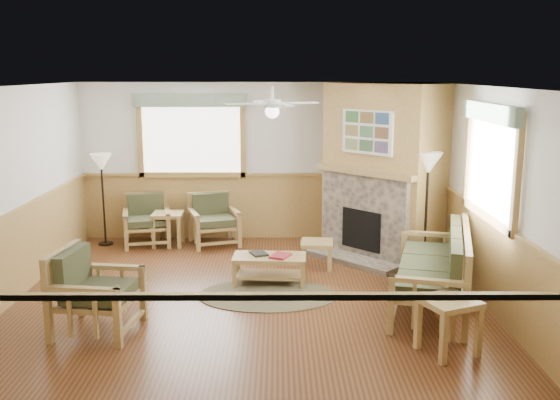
{
  "coord_description": "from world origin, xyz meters",
  "views": [
    {
      "loc": [
        0.37,
        -7.66,
        2.88
      ],
      "look_at": [
        0.4,
        0.7,
        1.15
      ],
      "focal_mm": 40.0,
      "sensor_mm": 36.0,
      "label": 1
    }
  ],
  "objects_px": {
    "floor_lamp_left": "(103,199)",
    "sofa": "(431,268)",
    "floor_lamp_right": "(426,211)",
    "end_table_sofa": "(448,326)",
    "armchair_back_left": "(147,220)",
    "armchair_back_right": "(214,220)",
    "end_table_chairs": "(168,229)",
    "armchair_left": "(97,291)",
    "coffee_table": "(270,270)",
    "footstool": "(317,254)"
  },
  "relations": [
    {
      "from": "armchair_back_right",
      "to": "end_table_sofa",
      "type": "relative_size",
      "value": 1.44
    },
    {
      "from": "armchair_left",
      "to": "end_table_chairs",
      "type": "relative_size",
      "value": 1.69
    },
    {
      "from": "coffee_table",
      "to": "armchair_left",
      "type": "bearing_deg",
      "value": -136.57
    },
    {
      "from": "armchair_back_left",
      "to": "footstool",
      "type": "distance_m",
      "value": 3.08
    },
    {
      "from": "sofa",
      "to": "footstool",
      "type": "height_order",
      "value": "sofa"
    },
    {
      "from": "coffee_table",
      "to": "floor_lamp_left",
      "type": "height_order",
      "value": "floor_lamp_left"
    },
    {
      "from": "sofa",
      "to": "armchair_back_left",
      "type": "distance_m",
      "value": 4.98
    },
    {
      "from": "end_table_sofa",
      "to": "floor_lamp_right",
      "type": "distance_m",
      "value": 2.95
    },
    {
      "from": "armchair_back_right",
      "to": "end_table_chairs",
      "type": "bearing_deg",
      "value": 165.82
    },
    {
      "from": "armchair_back_left",
      "to": "end_table_chairs",
      "type": "height_order",
      "value": "armchair_back_left"
    },
    {
      "from": "coffee_table",
      "to": "end_table_chairs",
      "type": "bearing_deg",
      "value": 134.99
    },
    {
      "from": "armchair_back_left",
      "to": "armchair_left",
      "type": "xyz_separation_m",
      "value": [
        0.19,
        -3.6,
        0.06
      ]
    },
    {
      "from": "sofa",
      "to": "footstool",
      "type": "xyz_separation_m",
      "value": [
        -1.32,
        1.52,
        -0.29
      ]
    },
    {
      "from": "end_table_chairs",
      "to": "floor_lamp_left",
      "type": "relative_size",
      "value": 0.36
    },
    {
      "from": "end_table_sofa",
      "to": "armchair_back_right",
      "type": "bearing_deg",
      "value": 124.33
    },
    {
      "from": "floor_lamp_left",
      "to": "sofa",
      "type": "bearing_deg",
      "value": -30.23
    },
    {
      "from": "armchair_back_right",
      "to": "armchair_left",
      "type": "distance_m",
      "value": 3.72
    },
    {
      "from": "floor_lamp_right",
      "to": "end_table_sofa",
      "type": "bearing_deg",
      "value": -98.27
    },
    {
      "from": "armchair_back_left",
      "to": "floor_lamp_left",
      "type": "xyz_separation_m",
      "value": [
        -0.71,
        0.0,
        0.36
      ]
    },
    {
      "from": "end_table_chairs",
      "to": "armchair_left",
      "type": "bearing_deg",
      "value": -92.89
    },
    {
      "from": "armchair_back_right",
      "to": "floor_lamp_left",
      "type": "bearing_deg",
      "value": 161.45
    },
    {
      "from": "armchair_back_left",
      "to": "armchair_back_right",
      "type": "relative_size",
      "value": 0.99
    },
    {
      "from": "floor_lamp_left",
      "to": "armchair_back_right",
      "type": "bearing_deg",
      "value": 0.0
    },
    {
      "from": "end_table_chairs",
      "to": "floor_lamp_left",
      "type": "distance_m",
      "value": 1.19
    },
    {
      "from": "sofa",
      "to": "armchair_back_right",
      "type": "height_order",
      "value": "sofa"
    },
    {
      "from": "sofa",
      "to": "armchair_back_left",
      "type": "relative_size",
      "value": 2.54
    },
    {
      "from": "coffee_table",
      "to": "floor_lamp_right",
      "type": "bearing_deg",
      "value": 20.11
    },
    {
      "from": "footstool",
      "to": "armchair_left",
      "type": "bearing_deg",
      "value": -138.35
    },
    {
      "from": "coffee_table",
      "to": "sofa",
      "type": "bearing_deg",
      "value": -18.88
    },
    {
      "from": "coffee_table",
      "to": "footstool",
      "type": "distance_m",
      "value": 0.99
    },
    {
      "from": "armchair_back_left",
      "to": "sofa",
      "type": "bearing_deg",
      "value": -47.08
    },
    {
      "from": "sofa",
      "to": "armchair_back_right",
      "type": "xyz_separation_m",
      "value": [
        -2.98,
        2.81,
        -0.06
      ]
    },
    {
      "from": "armchair_back_left",
      "to": "floor_lamp_right",
      "type": "relative_size",
      "value": 0.48
    },
    {
      "from": "sofa",
      "to": "armchair_back_left",
      "type": "bearing_deg",
      "value": -109.21
    },
    {
      "from": "armchair_back_right",
      "to": "end_table_chairs",
      "type": "xyz_separation_m",
      "value": [
        -0.76,
        -0.06,
        -0.14
      ]
    },
    {
      "from": "sofa",
      "to": "armchair_left",
      "type": "height_order",
      "value": "sofa"
    },
    {
      "from": "armchair_left",
      "to": "footstool",
      "type": "height_order",
      "value": "armchair_left"
    },
    {
      "from": "armchair_back_left",
      "to": "coffee_table",
      "type": "bearing_deg",
      "value": -56.28
    },
    {
      "from": "armchair_back_right",
      "to": "coffee_table",
      "type": "bearing_deg",
      "value": -82.79
    },
    {
      "from": "armchair_back_left",
      "to": "end_table_chairs",
      "type": "xyz_separation_m",
      "value": [
        0.37,
        -0.06,
        -0.14
      ]
    },
    {
      "from": "armchair_left",
      "to": "floor_lamp_left",
      "type": "xyz_separation_m",
      "value": [
        -0.9,
        3.6,
        0.3
      ]
    },
    {
      "from": "end_table_sofa",
      "to": "coffee_table",
      "type": "bearing_deg",
      "value": 130.93
    },
    {
      "from": "end_table_sofa",
      "to": "footstool",
      "type": "distance_m",
      "value": 3.11
    },
    {
      "from": "armchair_back_left",
      "to": "end_table_sofa",
      "type": "xyz_separation_m",
      "value": [
        3.97,
        -4.16,
        -0.13
      ]
    },
    {
      "from": "end_table_sofa",
      "to": "armchair_left",
      "type": "bearing_deg",
      "value": 171.61
    },
    {
      "from": "sofa",
      "to": "end_table_chairs",
      "type": "distance_m",
      "value": 4.65
    },
    {
      "from": "armchair_back_right",
      "to": "armchair_back_left",
      "type": "bearing_deg",
      "value": 161.45
    },
    {
      "from": "armchair_back_right",
      "to": "floor_lamp_left",
      "type": "height_order",
      "value": "floor_lamp_left"
    },
    {
      "from": "sofa",
      "to": "end_table_chairs",
      "type": "bearing_deg",
      "value": -111.18
    },
    {
      "from": "armchair_back_right",
      "to": "floor_lamp_right",
      "type": "bearing_deg",
      "value": -40.24
    }
  ]
}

